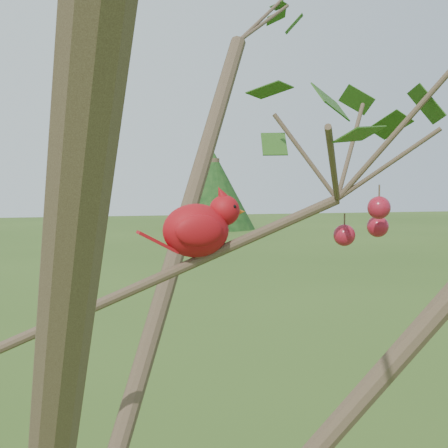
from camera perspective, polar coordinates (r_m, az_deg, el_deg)
crabapple_tree at (r=0.93m, az=-17.97°, el=-3.05°), size 2.35×2.05×2.95m
cardinal at (r=1.05m, az=-2.26°, el=-0.33°), size 0.19×0.10×0.13m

